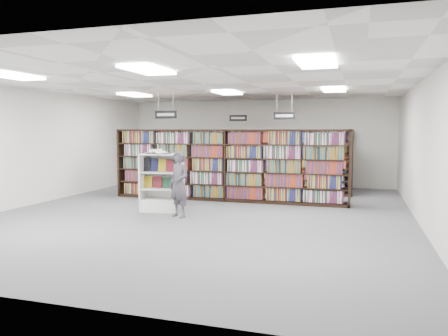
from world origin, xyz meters
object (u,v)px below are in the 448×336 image
(endcap_display, at_px, (162,192))
(shopper, at_px, (179,184))
(open_book, at_px, (156,152))
(bookshelf_row_near, at_px, (227,165))

(endcap_display, bearing_deg, shopper, -46.97)
(open_book, xyz_separation_m, shopper, (0.87, -0.58, -0.72))
(open_book, relative_size, shopper, 0.50)
(bookshelf_row_near, height_order, open_book, bookshelf_row_near)
(bookshelf_row_near, xyz_separation_m, shopper, (-0.39, -2.71, -0.26))
(bookshelf_row_near, distance_m, shopper, 2.75)
(bookshelf_row_near, height_order, shopper, bookshelf_row_near)
(bookshelf_row_near, bearing_deg, open_book, -120.48)
(open_book, bearing_deg, bookshelf_row_near, 84.45)
(open_book, height_order, shopper, open_book)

